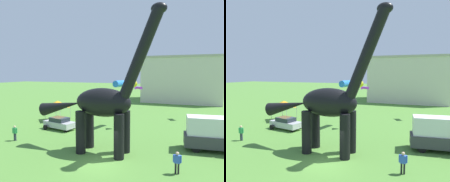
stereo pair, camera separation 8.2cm
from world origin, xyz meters
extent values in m
plane|color=#4C7F33|center=(0.00, 0.00, 0.00)|extent=(240.00, 240.00, 0.00)
cylinder|color=black|center=(1.16, 3.32, 1.94)|extent=(0.90, 0.90, 3.87)
cylinder|color=black|center=(1.16, 1.61, 1.94)|extent=(0.90, 0.90, 3.87)
cylinder|color=black|center=(-2.55, 3.32, 1.94)|extent=(0.90, 0.90, 3.87)
cylinder|color=black|center=(-2.55, 1.61, 1.94)|extent=(0.90, 0.90, 3.87)
ellipsoid|color=black|center=(-0.70, 2.46, 4.66)|extent=(5.30, 2.28, 2.61)
cylinder|color=black|center=(2.74, 2.46, 8.84)|extent=(3.81, 0.98, 7.55)
ellipsoid|color=black|center=(4.19, 2.46, 12.43)|extent=(1.31, 0.82, 0.90)
cone|color=black|center=(-5.14, 2.46, 4.06)|extent=(4.66, 1.31, 2.21)
cube|color=#B7B7BC|center=(-9.33, 7.96, 0.67)|extent=(4.47, 2.56, 0.72)
cube|color=#232B35|center=(-9.33, 7.96, 1.29)|extent=(2.53, 1.98, 0.52)
cylinder|color=black|center=(-7.78, 8.85, 0.31)|extent=(0.65, 0.34, 0.62)
cylinder|color=black|center=(-7.78, 7.07, 0.31)|extent=(0.65, 0.34, 0.62)
cylinder|color=black|center=(-10.88, 8.85, 0.31)|extent=(0.65, 0.34, 0.62)
cylinder|color=black|center=(-10.88, 7.07, 0.31)|extent=(0.65, 0.34, 0.62)
cube|color=#38383D|center=(8.91, 6.68, 0.95)|extent=(5.81, 2.74, 1.10)
cube|color=silver|center=(8.13, 6.68, 2.35)|extent=(3.79, 2.42, 1.70)
cylinder|color=black|center=(7.23, 7.73, 0.40)|extent=(0.82, 0.35, 0.80)
cylinder|color=black|center=(7.23, 5.63, 0.40)|extent=(0.82, 0.35, 0.80)
cylinder|color=#6B6056|center=(-8.47, 11.48, 0.27)|extent=(0.09, 0.09, 0.54)
cylinder|color=#6B6056|center=(-8.34, 11.48, 0.27)|extent=(0.09, 0.09, 0.54)
cube|color=silver|center=(-8.41, 11.48, 0.73)|extent=(0.29, 0.18, 0.38)
sphere|color=tan|center=(-8.41, 11.48, 1.00)|extent=(0.17, 0.17, 0.17)
cylinder|color=silver|center=(-8.58, 11.48, 0.74)|extent=(0.07, 0.07, 0.36)
cylinder|color=silver|center=(-8.24, 11.48, 0.74)|extent=(0.07, 0.07, 0.36)
cylinder|color=#2D3347|center=(-11.07, 2.16, 0.41)|extent=(0.14, 0.14, 0.81)
cylinder|color=#2D3347|center=(-10.87, 2.16, 0.41)|extent=(0.14, 0.14, 0.81)
cube|color=green|center=(-10.97, 2.16, 1.10)|extent=(0.44, 0.27, 0.58)
sphere|color=tan|center=(-10.97, 2.16, 1.52)|extent=(0.25, 0.25, 0.25)
cylinder|color=green|center=(-11.22, 2.16, 1.13)|extent=(0.11, 0.11, 0.55)
cylinder|color=green|center=(-10.72, 2.16, 1.13)|extent=(0.11, 0.11, 0.55)
cylinder|color=black|center=(5.94, 0.55, 0.41)|extent=(0.14, 0.14, 0.82)
cylinder|color=black|center=(6.14, 0.55, 0.41)|extent=(0.14, 0.14, 0.82)
cube|color=blue|center=(6.04, 0.55, 1.11)|extent=(0.44, 0.27, 0.58)
sphere|color=tan|center=(6.04, 0.55, 1.52)|extent=(0.26, 0.26, 0.26)
cylinder|color=blue|center=(5.79, 0.55, 1.14)|extent=(0.11, 0.11, 0.55)
cylinder|color=blue|center=(6.30, 0.55, 1.14)|extent=(0.11, 0.11, 0.55)
cylinder|color=#B2B2B7|center=(-11.40, 13.77, 1.05)|extent=(0.06, 0.06, 2.10)
cylinder|color=#B2B2B7|center=(-11.40, 11.07, 1.05)|extent=(0.06, 0.06, 2.10)
cylinder|color=#B2B2B7|center=(-14.10, 13.77, 1.05)|extent=(0.06, 0.06, 2.10)
cylinder|color=#B2B2B7|center=(-14.10, 11.07, 1.05)|extent=(0.06, 0.06, 2.10)
pyramid|color=orange|center=(-12.75, 12.42, 2.55)|extent=(3.15, 3.15, 0.90)
cylinder|color=purple|center=(-2.92, 23.51, 4.50)|extent=(1.54, 1.41, 0.46)
cone|color=purple|center=(-3.51, 22.82, 4.50)|extent=(0.62, 0.63, 0.48)
cylinder|color=#287AE5|center=(-2.44, 12.47, 5.84)|extent=(1.45, 3.23, 0.87)
cone|color=yellow|center=(-0.75, 12.14, 5.84)|extent=(1.05, 0.94, 0.92)
cube|color=beige|center=(3.12, 42.92, 5.33)|extent=(18.04, 13.64, 10.67)
cube|color=#ABA396|center=(3.12, 42.92, 10.92)|extent=(18.40, 13.91, 0.50)
camera|label=1|loc=(7.39, -15.57, 7.40)|focal=35.40mm
camera|label=2|loc=(7.47, -15.54, 7.40)|focal=35.40mm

